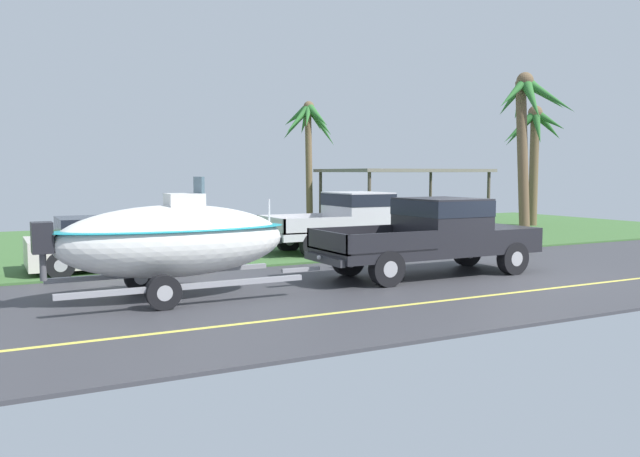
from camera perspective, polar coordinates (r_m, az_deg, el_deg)
ground at (r=23.02m, az=1.14°, el=-1.29°), size 36.00×22.00×0.11m
pickup_truck_towing at (r=16.05m, az=10.52°, el=-0.33°), size 5.82×1.98×1.87m
boat_on_trailer at (r=13.06m, az=-12.84°, el=-1.03°), size 5.80×2.19×2.41m
parked_pickup_background at (r=20.43m, az=3.25°, el=0.86°), size 5.52×2.05×1.88m
parked_sedan_near at (r=17.31m, az=-17.56°, el=-1.31°), size 4.32×1.94×1.38m
carport_awning at (r=29.53m, az=7.38°, el=4.98°), size 6.76×4.73×2.66m
palm_tree_near_left at (r=29.38m, az=-0.96°, el=8.87°), size 3.04×3.12×5.69m
palm_tree_near_right at (r=23.78m, az=17.82°, el=9.43°), size 3.30×2.72×5.94m
palm_tree_mid at (r=31.54m, az=18.38°, el=7.62°), size 3.50×2.52×5.56m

